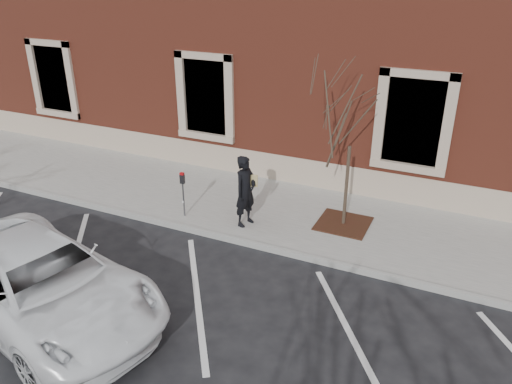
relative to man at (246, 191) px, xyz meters
The scene contains 10 objects.
ground 1.27m from the man, 65.09° to the right, with size 120.00×120.00×0.00m, color #28282B.
sidewalk_near 1.49m from the man, 74.27° to the left, with size 40.00×3.50×0.15m, color #B7B4AC.
curb_near 1.24m from the man, 66.65° to the right, with size 40.00×0.12×0.15m, color #9E9E99.
parking_stripes 3.06m from the man, 83.88° to the right, with size 28.00×4.40×0.01m, color silver, non-canonical shape.
building_civic 7.68m from the man, 87.52° to the left, with size 40.00×8.62×8.00m.
man is the anchor object (origin of this frame).
parking_meter 1.63m from the man, behind, with size 0.11×0.08×1.19m.
tree_grate 2.57m from the man, 24.45° to the left, with size 1.24×1.24×0.03m, color #411B14.
sapling 2.95m from the man, 24.45° to the left, with size 2.22×2.22×3.70m.
white_truck 4.96m from the man, 112.87° to the right, with size 2.42×5.26×1.46m, color white.
Camera 1 is at (4.51, -9.10, 6.06)m, focal length 35.00 mm.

